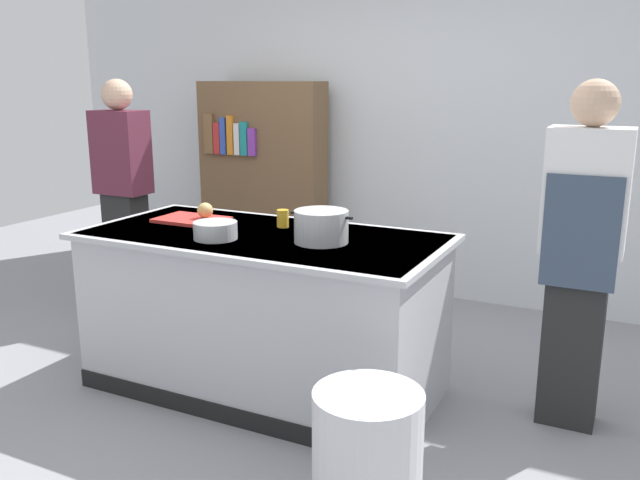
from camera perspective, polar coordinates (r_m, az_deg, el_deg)
The scene contains 12 objects.
ground_plane at distance 3.91m, azimuth -4.71°, elevation -12.45°, with size 10.00×10.00×0.00m, color gray.
back_wall at distance 5.42m, azimuth 6.70°, elevation 11.29°, with size 6.40×0.12×3.00m, color silver.
counter_island at distance 3.72m, azimuth -4.85°, elevation -6.01°, with size 1.98×0.98×0.90m.
cutting_board at distance 3.98m, azimuth -10.98°, elevation 1.73°, with size 0.40×0.28×0.02m, color red.
onion at distance 3.95m, azimuth -9.86°, elevation 2.52°, with size 0.09×0.09×0.09m, color tan.
stock_pot at distance 3.39m, azimuth 0.11°, elevation 1.17°, with size 0.35×0.28×0.17m.
mixing_bowl at distance 3.51m, azimuth -8.99°, elevation 0.83°, with size 0.23×0.23×0.09m, color #B7BABF.
juice_cup at distance 3.75m, azimuth -3.22°, elevation 1.86°, with size 0.07×0.07×0.10m, color yellow.
trash_bin at distance 2.68m, azimuth 4.08°, elevation -18.52°, with size 0.43×0.43×0.58m, color silver.
person_chef at distance 3.45m, azimuth 21.54°, elevation -0.75°, with size 0.38×0.25×1.72m.
person_guest at distance 5.09m, azimuth -16.53°, elevation 4.01°, with size 0.38×0.24×1.72m.
bookshelf at distance 5.68m, azimuth -4.95°, elevation 4.87°, with size 1.10×0.31×1.70m.
Camera 1 is at (1.83, -2.99, 1.72)m, focal length 37.20 mm.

